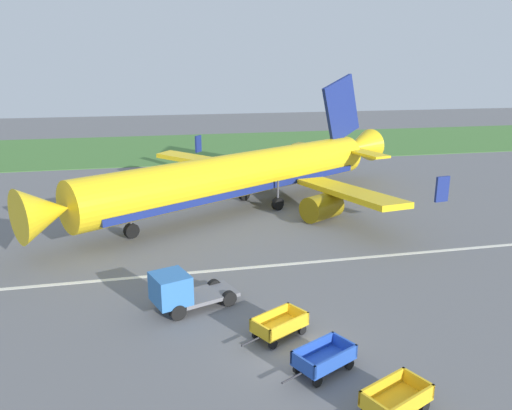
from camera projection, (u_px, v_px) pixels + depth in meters
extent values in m
plane|color=slate|center=(291.00, 350.00, 22.00)|extent=(220.00, 220.00, 0.00)
cube|color=#477A38|center=(184.00, 147.00, 76.09)|extent=(220.00, 28.00, 0.06)
cube|color=silver|center=(248.00, 268.00, 30.96)|extent=(120.00, 0.36, 0.01)
cylinder|color=yellow|center=(239.00, 175.00, 42.40)|extent=(27.72, 18.43, 3.70)
cube|color=navy|center=(239.00, 186.00, 42.68)|extent=(25.04, 16.75, 0.56)
cone|color=yellow|center=(44.00, 213.00, 31.54)|extent=(4.60, 4.75, 3.63)
cone|color=yellow|center=(359.00, 147.00, 53.55)|extent=(5.66, 5.31, 3.52)
cube|color=yellow|center=(348.00, 192.00, 39.43)|extent=(4.50, 13.24, 1.35)
cube|color=navy|center=(442.00, 189.00, 36.34)|extent=(1.12, 0.36, 1.90)
cylinder|color=#856D0E|center=(322.00, 207.00, 40.08)|extent=(3.82, 3.43, 2.10)
cube|color=yellow|center=(216.00, 163.00, 51.16)|extent=(11.90, 9.97, 1.35)
cube|color=navy|center=(198.00, 144.00, 57.19)|extent=(0.83, 0.99, 1.90)
cylinder|color=#856D0E|center=(216.00, 180.00, 49.62)|extent=(3.82, 3.43, 2.10)
cube|color=navy|center=(341.00, 109.00, 50.19)|extent=(5.33, 3.35, 6.88)
cube|color=yellow|center=(367.00, 153.00, 49.20)|extent=(2.89, 5.47, 0.24)
cube|color=yellow|center=(317.00, 146.00, 53.69)|extent=(5.09, 4.79, 0.24)
cylinder|color=#4C4C51|center=(130.00, 217.00, 35.92)|extent=(0.20, 0.20, 2.04)
cylinder|color=black|center=(131.00, 231.00, 36.20)|extent=(1.18, 0.95, 1.10)
cylinder|color=#4C4C51|center=(278.00, 192.00, 42.93)|extent=(0.20, 0.20, 2.04)
cylinder|color=black|center=(278.00, 204.00, 43.21)|extent=(1.18, 0.95, 1.10)
cylinder|color=#4C4C51|center=(244.00, 184.00, 46.02)|extent=(0.20, 0.20, 2.04)
cylinder|color=black|center=(244.00, 194.00, 46.30)|extent=(1.18, 0.95, 1.10)
cube|color=gold|center=(396.00, 402.00, 17.90)|extent=(2.85, 2.29, 0.08)
cube|color=gold|center=(412.00, 404.00, 17.31)|extent=(2.33, 1.10, 0.55)
cube|color=gold|center=(382.00, 386.00, 18.31)|extent=(2.33, 1.10, 0.55)
cube|color=gold|center=(374.00, 408.00, 17.13)|extent=(0.66, 1.32, 0.55)
cube|color=gold|center=(417.00, 382.00, 18.49)|extent=(0.66, 1.32, 0.55)
cylinder|color=black|center=(366.00, 410.00, 17.87)|extent=(0.47, 0.32, 0.44)
cylinder|color=black|center=(424.00, 406.00, 18.07)|extent=(0.47, 0.32, 0.44)
cylinder|color=black|center=(399.00, 391.00, 18.94)|extent=(0.47, 0.32, 0.44)
cube|color=#234CB2|center=(324.00, 361.00, 20.40)|extent=(2.86, 2.35, 0.08)
cube|color=#234CB2|center=(336.00, 361.00, 19.82)|extent=(2.29, 1.19, 0.55)
cube|color=#234CB2|center=(313.00, 347.00, 20.80)|extent=(2.29, 1.19, 0.55)
cube|color=#234CB2|center=(303.00, 365.00, 19.59)|extent=(0.70, 1.30, 0.55)
cube|color=#234CB2|center=(344.00, 344.00, 21.03)|extent=(0.70, 1.30, 0.55)
cylinder|color=#2D2D33|center=(292.00, 378.00, 19.33)|extent=(0.93, 0.51, 0.08)
cylinder|color=black|center=(317.00, 381.00, 19.48)|extent=(0.47, 0.34, 0.44)
cylinder|color=black|center=(298.00, 368.00, 20.32)|extent=(0.47, 0.34, 0.44)
cylinder|color=black|center=(349.00, 364.00, 20.61)|extent=(0.47, 0.34, 0.44)
cylinder|color=black|center=(329.00, 352.00, 21.45)|extent=(0.47, 0.34, 0.44)
cube|color=gold|center=(279.00, 327.00, 23.00)|extent=(2.87, 2.44, 0.08)
cube|color=gold|center=(290.00, 326.00, 22.45)|extent=(2.24, 1.30, 0.55)
cube|color=gold|center=(270.00, 316.00, 23.39)|extent=(2.24, 1.30, 0.55)
cube|color=gold|center=(260.00, 330.00, 22.15)|extent=(0.77, 1.27, 0.55)
cube|color=gold|center=(298.00, 313.00, 23.68)|extent=(0.77, 1.27, 0.55)
cylinder|color=#2D2D33|center=(250.00, 342.00, 21.87)|extent=(0.91, 0.55, 0.08)
cylinder|color=black|center=(273.00, 344.00, 22.07)|extent=(0.46, 0.35, 0.44)
cylinder|color=black|center=(256.00, 334.00, 22.88)|extent=(0.46, 0.35, 0.44)
cylinder|color=black|center=(302.00, 330.00, 23.27)|extent=(0.46, 0.35, 0.44)
cylinder|color=black|center=(285.00, 321.00, 24.08)|extent=(0.46, 0.35, 0.44)
cube|color=slate|center=(206.00, 295.00, 26.24)|extent=(3.55, 2.81, 0.20)
cube|color=#3370B7|center=(171.00, 288.00, 25.00)|extent=(2.23, 2.35, 1.50)
cube|color=#19232D|center=(155.00, 289.00, 24.56)|extent=(0.61, 1.55, 0.67)
cylinder|color=black|center=(178.00, 312.00, 24.56)|extent=(0.85, 0.55, 0.80)
cylinder|color=black|center=(165.00, 299.00, 25.96)|extent=(0.85, 0.55, 0.80)
cylinder|color=black|center=(229.00, 298.00, 26.02)|extent=(0.85, 0.55, 0.80)
cylinder|color=black|center=(214.00, 287.00, 27.42)|extent=(0.85, 0.55, 0.80)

